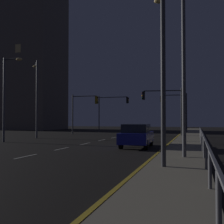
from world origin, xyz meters
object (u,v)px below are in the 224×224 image
(street_lamp_mid_block, at_px, (37,92))
(car, at_px, (137,135))
(traffic_light_near_right, at_px, (164,102))
(building_distant, at_px, (13,58))
(traffic_light_far_center, at_px, (112,106))
(traffic_light_near_left, at_px, (175,105))
(street_lamp_across_street, at_px, (7,91))
(traffic_light_mid_left, at_px, (84,106))
(street_lamp_far_end, at_px, (179,55))
(street_lamp_corner, at_px, (157,34))

(street_lamp_mid_block, bearing_deg, car, -29.88)
(traffic_light_near_right, xyz_separation_m, building_distant, (-31.55, 16.55, 10.34))
(traffic_light_far_center, xyz_separation_m, building_distant, (-22.29, 5.89, 10.18))
(traffic_light_near_left, xyz_separation_m, traffic_light_far_center, (-9.88, 1.44, 0.03))
(traffic_light_far_center, height_order, street_lamp_across_street, street_lamp_across_street)
(traffic_light_near_right, bearing_deg, traffic_light_mid_left, 173.16)
(street_lamp_across_street, xyz_separation_m, building_distant, (-20.01, 28.81, 9.97))
(street_lamp_far_end, distance_m, building_distant, 50.08)
(traffic_light_mid_left, relative_size, building_distant, 0.18)
(street_lamp_mid_block, bearing_deg, street_lamp_across_street, -84.26)
(traffic_light_mid_left, height_order, street_lamp_corner, street_lamp_corner)
(car, xyz_separation_m, traffic_light_near_right, (0.32, 13.54, 3.05))
(street_lamp_across_street, relative_size, street_lamp_mid_block, 0.89)
(street_lamp_mid_block, relative_size, building_distant, 0.28)
(traffic_light_mid_left, bearing_deg, building_distant, 144.39)
(traffic_light_far_center, relative_size, street_lamp_mid_block, 0.72)
(traffic_light_near_left, height_order, street_lamp_across_street, street_lamp_across_street)
(car, bearing_deg, street_lamp_far_end, -58.98)
(traffic_light_near_right, relative_size, street_lamp_far_end, 0.65)
(traffic_light_near_left, bearing_deg, car, -92.34)
(traffic_light_mid_left, distance_m, street_lamp_corner, 26.29)
(car, height_order, traffic_light_mid_left, traffic_light_mid_left)
(street_lamp_far_end, distance_m, street_lamp_corner, 3.32)
(traffic_light_mid_left, relative_size, street_lamp_corner, 0.61)
(street_lamp_far_end, bearing_deg, traffic_light_far_center, 112.33)
(traffic_light_near_right, bearing_deg, street_lamp_mid_block, -150.78)
(car, height_order, traffic_light_near_right, traffic_light_near_right)
(street_lamp_corner, bearing_deg, traffic_light_far_center, 109.33)
(traffic_light_mid_left, height_order, street_lamp_across_street, street_lamp_across_street)
(traffic_light_near_right, xyz_separation_m, traffic_light_far_center, (-9.26, 10.65, 0.17))
(street_lamp_mid_block, height_order, building_distant, building_distant)
(street_lamp_corner, xyz_separation_m, building_distant, (-33.73, 38.51, 9.17))
(street_lamp_far_end, xyz_separation_m, street_lamp_across_street, (-14.33, 6.43, -0.69))
(car, height_order, traffic_light_far_center, traffic_light_far_center)
(street_lamp_corner, bearing_deg, traffic_light_mid_left, 118.01)
(traffic_light_near_left, relative_size, traffic_light_mid_left, 1.08)
(traffic_light_mid_left, bearing_deg, street_lamp_far_end, -56.99)
(traffic_light_near_left, height_order, traffic_light_near_right, traffic_light_near_left)
(traffic_light_mid_left, relative_size, traffic_light_far_center, 0.90)
(street_lamp_mid_block, bearing_deg, traffic_light_far_center, 80.76)
(car, bearing_deg, street_lamp_across_street, 173.55)
(traffic_light_near_right, relative_size, traffic_light_far_center, 0.93)
(street_lamp_across_street, relative_size, building_distant, 0.25)
(traffic_light_far_center, bearing_deg, traffic_light_near_right, -48.98)
(traffic_light_mid_left, relative_size, traffic_light_near_right, 0.97)
(traffic_light_mid_left, distance_m, traffic_light_near_right, 10.23)
(car, distance_m, street_lamp_across_street, 11.81)
(traffic_light_mid_left, height_order, traffic_light_near_right, traffic_light_near_right)
(street_lamp_corner, xyz_separation_m, street_lamp_across_street, (-13.72, 9.69, -0.81))
(traffic_light_near_left, bearing_deg, building_distant, 167.16)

